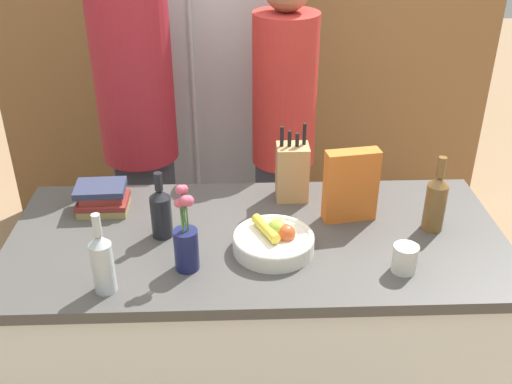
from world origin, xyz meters
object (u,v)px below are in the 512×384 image
Objects in this scene: fruit_bowl at (274,240)px; person_at_sink at (138,124)px; bottle_vinegar at (436,201)px; cereal_box at (351,186)px; refrigerator at (208,84)px; bottle_oil at (102,261)px; flower_vase at (186,241)px; book_stack at (102,198)px; coffee_mug at (405,258)px; knife_block at (292,171)px; person_in_blue at (284,130)px; bottle_wine at (161,212)px.

person_at_sink reaches higher than fruit_bowl.
cereal_box is at bearing 164.57° from bottle_vinegar.
bottle_oil is (-0.26, -1.63, 0.02)m from refrigerator.
refrigerator is 1.46m from fruit_bowl.
cereal_box reaches higher than fruit_bowl.
flower_vase is 0.51m from book_stack.
fruit_bowl is 0.68m from book_stack.
coffee_mug is at bearing -3.10° from flower_vase.
knife_block is 1.12× the size of bottle_oil.
refrigerator is 1.14m from knife_block.
coffee_mug is at bearing -60.33° from person_at_sink.
coffee_mug is at bearing -22.10° from book_stack.
bottle_vinegar is 0.88m from person_in_blue.
knife_block is at bearing 123.44° from coffee_mug.
refrigerator is at bearing 122.19° from bottle_vinegar.
refrigerator reaches higher than bottle_oil.
bottle_vinegar is 1.32m from person_at_sink.
refrigerator reaches higher than knife_block.
fruit_bowl is 0.58m from bottle_vinegar.
refrigerator reaches higher than cereal_box.
flower_vase is 1.23× the size of bottle_wine.
knife_block reaches higher than fruit_bowl.
knife_block is at bearing 41.71° from bottle_oil.
bottle_oil is 0.96× the size of bottle_vinegar.
fruit_bowl is 0.37m from knife_block.
bottle_wine reaches higher than book_stack.
bottle_wine is at bearing -94.88° from refrigerator.
cereal_box is 0.70m from person_in_blue.
flower_vase is 0.22m from bottle_wine.
flower_vase is at bearing -130.09° from knife_block.
book_stack is at bearing 171.53° from bottle_vinegar.
coffee_mug is at bearing -66.69° from refrigerator.
person_in_blue is (0.48, 0.76, -0.03)m from bottle_wine.
bottle_oil is at bearing -78.72° from book_stack.
bottle_vinegar is (0.28, -0.08, -0.02)m from cereal_box.
fruit_bowl is 0.30m from flower_vase.
bottle_vinegar reaches higher than coffee_mug.
bottle_vinegar is at bearing -26.71° from knife_block.
bottle_oil is (0.10, -0.48, 0.06)m from book_stack.
bottle_oil is (-0.80, -0.38, -0.03)m from cereal_box.
fruit_bowl reaches higher than coffee_mug.
person_in_blue is (0.36, -0.57, -0.03)m from refrigerator.
refrigerator reaches higher than coffee_mug.
person_at_sink is 1.07× the size of person_in_blue.
bottle_oil is (-0.93, -0.07, 0.06)m from coffee_mug.
book_stack is 0.92m from person_in_blue.
book_stack is at bearing 173.79° from cereal_box.
coffee_mug is at bearing -51.75° from person_in_blue.
refrigerator is 1.33m from bottle_wine.
bottle_wine is (-0.94, -0.01, -0.01)m from bottle_vinegar.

